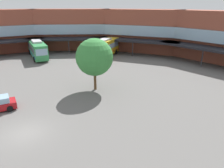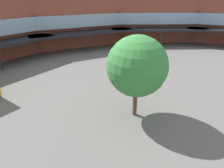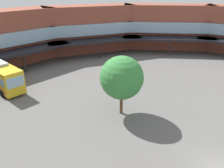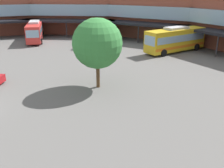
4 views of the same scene
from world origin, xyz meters
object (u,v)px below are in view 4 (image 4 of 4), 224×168
(bus_1, at_px, (35,31))
(plaza_tree, at_px, (97,44))
(bus_3, at_px, (100,32))
(bus_0, at_px, (175,39))

(bus_1, height_order, plaza_tree, plaza_tree)
(bus_1, relative_size, bus_3, 1.09)
(bus_0, relative_size, plaza_tree, 1.59)
(bus_3, xyz_separation_m, plaza_tree, (21.83, -7.19, 2.62))
(bus_1, bearing_deg, plaza_tree, 16.60)
(bus_3, bearing_deg, bus_1, -88.67)
(bus_1, bearing_deg, bus_0, 57.39)
(bus_1, xyz_separation_m, bus_3, (5.76, 11.26, 0.00))
(bus_0, height_order, bus_3, bus_0)
(bus_3, relative_size, plaza_tree, 1.58)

